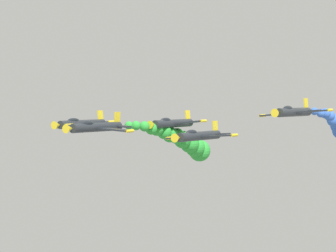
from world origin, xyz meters
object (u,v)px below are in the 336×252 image
Objects in this scene: airplane_left_inner at (199,136)px; airplane_left_outer at (172,123)px; airplane_right_outer at (293,112)px; airplane_right_inner at (81,124)px; airplane_lead at (96,127)px.

airplane_left_inner is 1.00× the size of airplane_left_outer.
airplane_right_inner is at bearing 20.35° from airplane_right_outer.
airplane_right_inner is (17.80, 0.68, 1.16)m from airplane_left_inner.
airplane_left_inner is 12.77m from airplane_right_outer.
airplane_lead reaches higher than airplane_left_inner.
airplane_lead is at bearing 137.79° from airplane_right_inner.
airplane_right_outer is at bearing -177.17° from airplane_left_outer.
airplane_right_outer is at bearing -136.13° from airplane_lead.
airplane_left_inner is at bearing 46.85° from airplane_right_outer.
airplane_left_outer is 17.63m from airplane_right_outer.
airplane_right_outer is at bearing -159.65° from airplane_right_inner.
airplane_right_outer reaches higher than airplane_right_inner.
airplane_left_outer is (-0.48, -16.44, -0.01)m from airplane_lead.
airplane_lead is at bearing 43.87° from airplane_right_outer.
airplane_left_outer reaches higher than airplane_left_inner.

